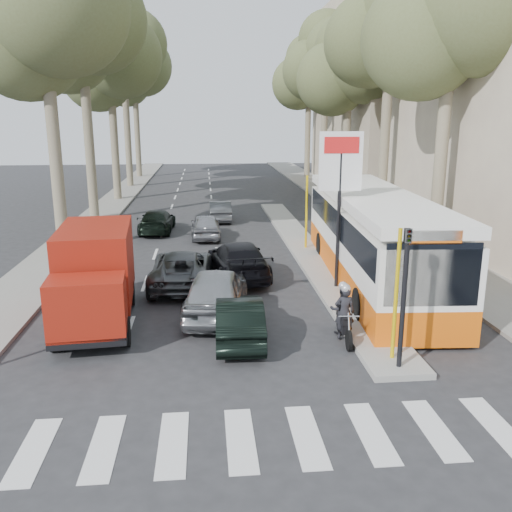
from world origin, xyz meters
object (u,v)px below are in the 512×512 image
(silver_hatchback, at_px, (216,291))
(dark_hatchback, at_px, (239,318))
(motorcycle, at_px, (343,312))
(red_truck, at_px, (95,275))
(city_bus, at_px, (372,235))

(silver_hatchback, bearing_deg, dark_hatchback, 114.17)
(dark_hatchback, xyz_separation_m, motorcycle, (2.91, -0.18, 0.14))
(silver_hatchback, relative_size, red_truck, 0.82)
(red_truck, height_order, motorcycle, red_truck)
(red_truck, bearing_deg, city_bus, 14.68)
(dark_hatchback, distance_m, red_truck, 4.60)
(dark_hatchback, height_order, red_truck, red_truck)
(silver_hatchback, height_order, dark_hatchback, silver_hatchback)
(silver_hatchback, height_order, motorcycle, motorcycle)
(silver_hatchback, bearing_deg, city_bus, -145.10)
(dark_hatchback, xyz_separation_m, red_truck, (-4.19, 1.67, 0.90))
(dark_hatchback, distance_m, motorcycle, 2.92)
(red_truck, bearing_deg, motorcycle, -19.62)
(red_truck, xyz_separation_m, city_bus, (9.49, 3.39, 0.28))
(silver_hatchback, relative_size, motorcycle, 2.31)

